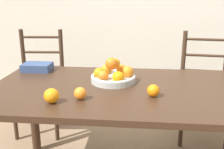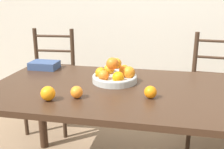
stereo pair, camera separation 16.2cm
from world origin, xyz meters
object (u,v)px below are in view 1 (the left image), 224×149
Objects in this scene: orange_loose_2 at (80,93)px; chair_left at (40,85)px; fruit_bowl at (113,75)px; chair_right at (204,90)px; orange_loose_1 at (153,91)px; orange_loose_0 at (51,96)px; book_stack at (37,67)px.

orange_loose_2 is 0.07× the size of chair_left.
fruit_bowl is 1.07m from chair_right.
chair_right is at bearing 60.33° from orange_loose_1.
chair_left is (-0.77, 0.67, -0.32)m from fruit_bowl.
chair_left is at bearing 114.16° from orange_loose_0.
fruit_bowl is 4.29× the size of orange_loose_2.
orange_loose_2 is 0.07× the size of chair_right.
orange_loose_1 is at bearing -44.36° from fruit_bowl.
chair_left is 4.61× the size of book_stack.
fruit_bowl is at bearing 64.53° from orange_loose_2.
orange_loose_2 is (0.14, 0.06, -0.01)m from orange_loose_0.
orange_loose_0 is (-0.29, -0.39, -0.01)m from fruit_bowl.
fruit_bowl is at bearing 52.74° from orange_loose_0.
book_stack is (-1.36, -0.46, 0.30)m from chair_right.
fruit_bowl is at bearing -19.61° from book_stack.
orange_loose_1 is 0.33× the size of book_stack.
orange_loose_0 is 1.20m from chair_left.
book_stack is (-0.85, 0.46, -0.01)m from orange_loose_1.
chair_left is at bearing 110.16° from book_stack.
book_stack is (-0.60, 0.21, -0.02)m from fruit_bowl.
orange_loose_1 is at bearing 11.28° from orange_loose_2.
book_stack is at bearing -73.82° from chair_left.
chair_left is 1.00× the size of chair_right.
chair_left is (-0.47, 1.05, -0.31)m from orange_loose_0.
chair_right is at bearing 47.14° from orange_loose_2.
chair_left reaches higher than book_stack.
chair_left is (-0.61, 0.99, -0.31)m from orange_loose_2.
fruit_bowl is at bearing -133.23° from chair_right.
book_stack is at bearing 151.73° from orange_loose_1.
orange_loose_2 is (-0.40, -0.08, -0.00)m from orange_loose_1.
orange_loose_1 is at bearing -114.03° from chair_right.
orange_loose_0 is 0.56m from orange_loose_1.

